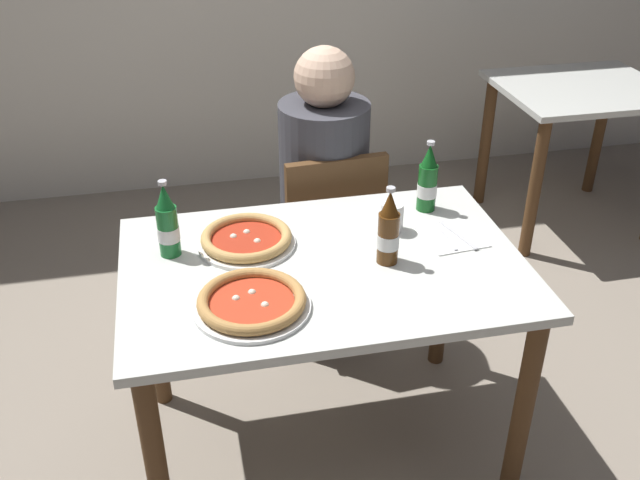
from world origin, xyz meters
name	(u,v)px	position (x,y,z in m)	size (l,w,h in m)	color
ground_plane	(323,442)	(0.00, 0.00, 0.00)	(8.00, 8.00, 0.00)	gray
dining_table_main	(323,294)	(0.00, 0.00, 0.64)	(1.20, 0.80, 0.75)	silver
chair_behind_table	(328,234)	(0.15, 0.61, 0.48)	(0.43, 0.43, 0.85)	brown
diner_seated	(324,205)	(0.15, 0.66, 0.58)	(0.34, 0.34, 1.21)	#2D3342
dining_table_background	(578,116)	(1.59, 1.30, 0.59)	(0.80, 0.70, 0.75)	silver
pizza_margherita_near	(252,302)	(-0.24, -0.18, 0.77)	(0.32, 0.32, 0.04)	white
pizza_marinara_far	(246,239)	(-0.21, 0.15, 0.77)	(0.31, 0.31, 0.04)	white
beer_bottle_left	(167,224)	(-0.44, 0.15, 0.85)	(0.07, 0.07, 0.25)	#196B2D
beer_bottle_center	(388,231)	(0.19, -0.03, 0.85)	(0.07, 0.07, 0.25)	#512D0F
beer_bottle_right	(428,181)	(0.41, 0.26, 0.85)	(0.07, 0.07, 0.25)	#14591E
napkin_with_cutlery	(452,237)	(0.43, 0.06, 0.75)	(0.20, 0.20, 0.01)	white
paper_cup	(392,217)	(0.26, 0.15, 0.80)	(0.07, 0.07, 0.10)	white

